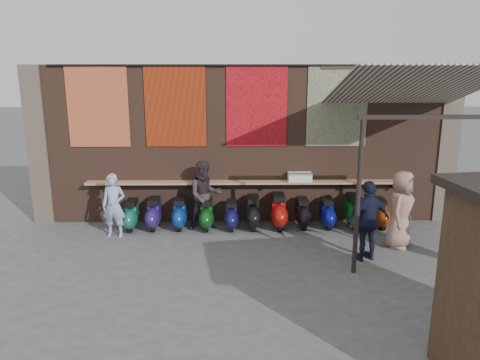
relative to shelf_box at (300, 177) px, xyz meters
The scene contains 30 objects.
ground 2.96m from the shelf_box, 121.33° to the right, with size 70.00×70.00×0.00m, color #474749.
brick_wall 1.64m from the shelf_box, 164.05° to the left, with size 10.00×0.40×4.00m, color brown.
pier_left 6.66m from the shelf_box, behind, with size 0.50×0.50×4.00m, color #4C4238.
pier_right 3.90m from the shelf_box, ahead, with size 0.50×0.50×4.00m, color #4C4238.
eating_counter 1.41m from the shelf_box, behind, with size 8.00×0.32×0.05m, color #9E7A51.
shelf_box is the anchor object (origin of this frame).
tapestry_redgold 5.30m from the shelf_box, behind, with size 1.50×0.02×2.00m, color maroon.
tapestry_sun 3.57m from the shelf_box, behind, with size 1.50×0.02×2.00m, color #E83B0D.
tapestry_orange 2.08m from the shelf_box, behind, with size 1.50×0.02×2.00m, color red.
tapestry_multi 1.98m from the shelf_box, 11.31° to the left, with size 1.50×0.02×2.00m, color navy.
hang_rail 3.08m from the shelf_box, behind, with size 0.06×0.06×9.50m, color black.
scooter_stool_0 4.32m from the shelf_box, behind, with size 0.34×0.76×0.73m, color #19644E, non-canonical shape.
scooter_stool_1 3.78m from the shelf_box, behind, with size 0.36×0.79×0.75m, color navy, non-canonical shape.
scooter_stool_2 3.15m from the shelf_box, behind, with size 0.36×0.79×0.75m, color navy, non-canonical shape.
scooter_stool_3 2.53m from the shelf_box, behind, with size 0.35×0.77×0.73m, color #0E4715, non-canonical shape.
scooter_stool_4 1.98m from the shelf_box, 168.72° to the right, with size 0.33×0.73×0.70m, color #151246, non-canonical shape.
scooter_stool_5 1.49m from the shelf_box, 166.04° to the right, with size 0.38×0.84×0.80m, color black, non-canonical shape.
scooter_stool_6 1.02m from the shelf_box, 154.47° to the right, with size 0.40×0.88×0.84m, color #A5120C, non-canonical shape.
scooter_stool_7 0.92m from the shelf_box, 77.24° to the right, with size 0.35×0.77×0.73m, color black, non-canonical shape.
scooter_stool_8 1.15m from the shelf_box, 20.11° to the right, with size 0.34×0.75×0.71m, color navy, non-canonical shape.
scooter_stool_9 1.61m from the shelf_box, 13.35° to the right, with size 0.39×0.87×0.83m, color #0E6318, non-canonical shape.
scooter_stool_10 2.21m from the shelf_box, ahead, with size 0.34×0.76×0.73m, color #87310C, non-canonical shape.
diner_left 4.61m from the shelf_box, 169.78° to the right, with size 0.56×0.37×1.53m, color #93A5D6.
diner_right 2.43m from the shelf_box, behind, with size 0.83×0.65×1.72m, color #31262A.
shopper_navy 2.56m from the shelf_box, 63.78° to the right, with size 1.00×0.42×1.71m, color #161931.
shopper_tan 2.61m from the shelf_box, 37.88° to the right, with size 0.86×0.56×1.76m, color #9C7463.
awning_canvas 3.42m from the shelf_box, 33.69° to the right, with size 3.20×3.40×0.03m, color beige.
awning_ledger 3.43m from the shelf_box, ahead, with size 3.30×0.08×0.12m, color #33261C.
awning_header 4.03m from the shelf_box, 54.09° to the right, with size 3.00×0.08×0.08m, color black.
awning_post_left 3.00m from the shelf_box, 76.43° to the right, with size 0.09×0.09×3.10m, color black.
Camera 1 is at (-0.29, -9.12, 4.06)m, focal length 35.00 mm.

